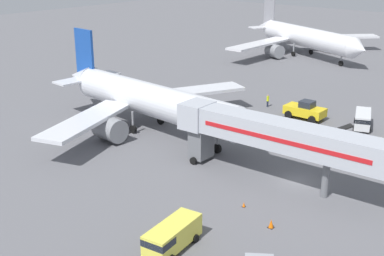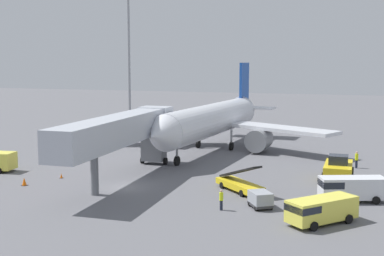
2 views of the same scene
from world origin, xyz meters
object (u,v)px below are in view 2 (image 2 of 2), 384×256
(ground_crew_worker_foreground, at_px, (221,199))
(safety_cone_alpha, at_px, (61,176))
(belt_loader_truck, at_px, (240,183))
(safety_cone_bravo, at_px, (24,182))
(pushback_tug, at_px, (338,169))
(apron_light_mast, at_px, (129,29))
(jet_bridge, at_px, (124,131))
(service_van_mid_center, at_px, (320,209))
(ground_crew_worker_midground, at_px, (357,159))
(service_van_mid_right, at_px, (350,188))
(airplane_at_gate, at_px, (214,121))
(baggage_cart_near_center, at_px, (260,199))

(ground_crew_worker_foreground, relative_size, safety_cone_alpha, 3.51)
(belt_loader_truck, distance_m, safety_cone_bravo, 20.58)
(pushback_tug, xyz_separation_m, apron_light_mast, (-45.85, 45.77, 17.33))
(jet_bridge, xyz_separation_m, service_van_mid_center, (20.05, -8.09, -3.83))
(pushback_tug, distance_m, ground_crew_worker_midground, 7.19)
(service_van_mid_right, bearing_deg, safety_cone_alpha, -178.56)
(pushback_tug, height_order, apron_light_mast, apron_light_mast)
(pushback_tug, xyz_separation_m, service_van_mid_center, (-0.29, -14.72, -0.12))
(service_van_mid_center, bearing_deg, safety_cone_bravo, 174.85)
(belt_loader_truck, distance_m, service_van_mid_right, 9.69)
(safety_cone_alpha, height_order, apron_light_mast, apron_light_mast)
(pushback_tug, height_order, service_van_mid_center, pushback_tug)
(airplane_at_gate, bearing_deg, pushback_tug, -37.80)
(service_van_mid_center, bearing_deg, apron_light_mast, 126.99)
(ground_crew_worker_midground, bearing_deg, airplane_at_gate, 161.40)
(safety_cone_alpha, relative_size, apron_light_mast, 0.02)
(ground_crew_worker_midground, bearing_deg, jet_bridge, -148.01)
(belt_loader_truck, height_order, apron_light_mast, apron_light_mast)
(service_van_mid_center, distance_m, baggage_cart_near_center, 5.62)
(jet_bridge, distance_m, service_van_mid_center, 21.96)
(jet_bridge, bearing_deg, apron_light_mast, 115.96)
(jet_bridge, height_order, apron_light_mast, apron_light_mast)
(belt_loader_truck, xyz_separation_m, safety_cone_bravo, (-20.02, -4.74, -0.36))
(safety_cone_bravo, bearing_deg, ground_crew_worker_midground, 32.90)
(airplane_at_gate, bearing_deg, apron_light_mast, 131.49)
(baggage_cart_near_center, relative_size, ground_crew_worker_midground, 1.33)
(airplane_at_gate, height_order, safety_cone_bravo, airplane_at_gate)
(belt_loader_truck, distance_m, apron_light_mast, 67.60)
(belt_loader_truck, bearing_deg, service_van_mid_right, -0.92)
(safety_cone_alpha, bearing_deg, ground_crew_worker_midground, 28.59)
(service_van_mid_center, bearing_deg, jet_bridge, 158.02)
(ground_crew_worker_foreground, distance_m, apron_light_mast, 72.71)
(pushback_tug, xyz_separation_m, baggage_cart_near_center, (-5.27, -12.14, -0.47))
(service_van_mid_right, bearing_deg, safety_cone_bravo, -171.23)
(airplane_at_gate, xyz_separation_m, safety_cone_bravo, (-11.07, -25.51, -3.57))
(ground_crew_worker_midground, xyz_separation_m, apron_light_mast, (-47.37, 38.74, 17.56))
(ground_crew_worker_midground, bearing_deg, service_van_mid_center, -94.75)
(jet_bridge, relative_size, safety_cone_alpha, 48.13)
(airplane_at_gate, bearing_deg, safety_cone_alpha, -113.75)
(belt_loader_truck, distance_m, baggage_cart_near_center, 5.50)
(baggage_cart_near_center, xyz_separation_m, safety_cone_alpha, (-21.39, 3.80, -0.52))
(service_van_mid_center, xyz_separation_m, apron_light_mast, (-45.56, 60.49, 17.45))
(pushback_tug, bearing_deg, jet_bridge, -161.95)
(belt_loader_truck, bearing_deg, apron_light_mast, 125.28)
(service_van_mid_right, xyz_separation_m, safety_cone_bravo, (-29.71, -4.58, -0.82))
(airplane_at_gate, height_order, jet_bridge, airplane_at_gate)
(pushback_tug, bearing_deg, airplane_at_gate, 142.20)
(airplane_at_gate, relative_size, apron_light_mast, 1.32)
(apron_light_mast, bearing_deg, ground_crew_worker_midground, -39.28)
(jet_bridge, bearing_deg, service_van_mid_center, -21.98)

